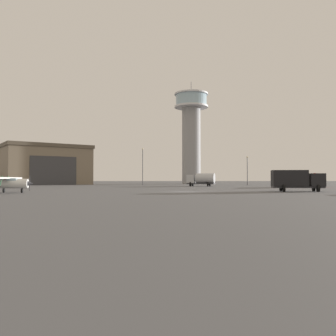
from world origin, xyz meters
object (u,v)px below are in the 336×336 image
airplane_white (2,182)px  truck_box_black (296,180)px  truck_fuel_tanker_silver (201,179)px  light_post_west (143,163)px  light_post_north (247,168)px  control_tower (191,130)px  truck_fuel_tanker_red (315,179)px

airplane_white → truck_box_black: (38.60, 4.27, 0.32)m
truck_fuel_tanker_silver → light_post_west: bearing=-27.2°
light_post_north → control_tower: bearing=120.1°
control_tower → light_post_north: (13.24, -22.80, -13.50)m
truck_fuel_tanker_red → light_post_west: bearing=-102.3°
truck_fuel_tanker_red → light_post_north: 23.65m
truck_fuel_tanker_red → control_tower: bearing=-132.7°
airplane_white → truck_fuel_tanker_silver: size_ratio=1.44×
truck_box_black → light_post_west: light_post_west is taller
truck_fuel_tanker_silver → light_post_west: 22.02m
control_tower → light_post_north: size_ratio=4.39×
truck_fuel_tanker_silver → light_post_north: light_post_north is taller
airplane_white → truck_fuel_tanker_red: size_ratio=1.38×
light_post_west → light_post_north: size_ratio=1.31×
truck_fuel_tanker_red → truck_box_black: truck_box_black is taller
control_tower → light_post_west: bearing=-127.3°
truck_box_black → light_post_north: (4.56, 46.41, 3.07)m
light_post_west → control_tower: bearing=52.7°
airplane_white → truck_fuel_tanker_red: 59.51m
truck_fuel_tanker_red → truck_box_black: size_ratio=0.98×
control_tower → truck_box_black: 71.70m
truck_fuel_tanker_red → truck_fuel_tanker_silver: 24.34m
truck_fuel_tanker_silver → light_post_north: 19.50m
truck_box_black → truck_fuel_tanker_silver: 34.48m
airplane_white → light_post_west: (14.70, 53.46, 4.65)m
light_post_north → truck_box_black: bearing=-95.6°
airplane_white → truck_fuel_tanker_silver: truck_fuel_tanker_silver is taller
control_tower → light_post_west: size_ratio=3.36×
truck_fuel_tanker_silver → light_post_north: size_ratio=0.86×
airplane_white → truck_fuel_tanker_silver: (29.18, 37.43, 0.35)m
airplane_white → truck_box_black: 38.84m
control_tower → airplane_white: (-29.93, -73.48, -16.90)m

